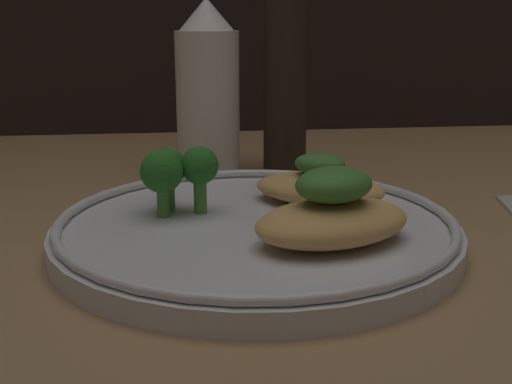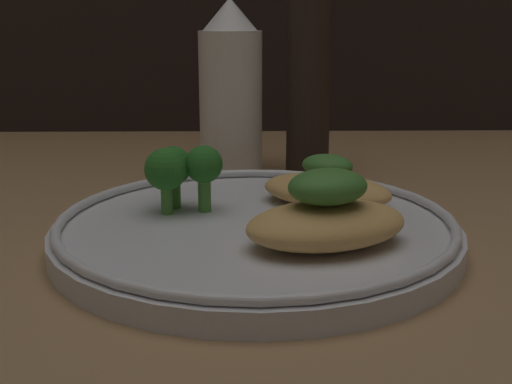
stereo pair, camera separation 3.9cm
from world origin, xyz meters
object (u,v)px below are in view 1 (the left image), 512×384
at_px(plate, 256,229).
at_px(pepper_grinder, 285,79).
at_px(broccoli_bunch, 175,171).
at_px(sauce_bottle, 208,92).

height_order(plate, pepper_grinder, pepper_grinder).
relative_size(plate, broccoli_bunch, 5.03).
distance_m(plate, sauce_bottle, 0.21).
bearing_deg(plate, pepper_grinder, 75.57).
height_order(broccoli_bunch, pepper_grinder, pepper_grinder).
height_order(sauce_bottle, pepper_grinder, pepper_grinder).
bearing_deg(broccoli_bunch, plate, -28.37).
relative_size(plate, pepper_grinder, 1.38).
height_order(plate, sauce_bottle, sauce_bottle).
xyz_separation_m(plate, pepper_grinder, (0.05, 0.20, 0.07)).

